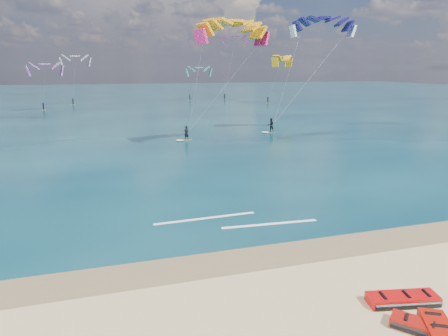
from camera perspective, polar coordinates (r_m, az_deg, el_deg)
The scene contains 9 objects.
ground at distance 52.86m, azimuth -11.68°, elevation 4.99°, with size 320.00×320.00×0.00m, color tan.
wet_sand_strip at distance 17.67m, azimuth -0.10°, elevation -13.24°, with size 320.00×2.40×0.01m, color brown.
sea at distance 116.41m, azimuth -14.66°, elevation 9.69°, with size 320.00×200.00×0.04m, color #092736.
packed_kite_left at distance 16.25m, azimuth 24.10°, elevation -17.25°, with size 2.68×1.11×0.40m, color red, non-canonical shape.
packed_kite_mid at distance 15.05m, azimuth 27.18°, elevation -20.29°, with size 2.45×1.01×0.37m, color #AF140C, non-canonical shape.
kitesurfer_main at distance 43.03m, azimuth -2.15°, elevation 12.87°, with size 10.51×7.99×14.08m.
kitesurfer_far at distance 51.58m, azimuth 10.62°, elevation 13.99°, with size 11.96×4.72×15.42m.
shoreline_foam at distance 21.88m, azimuth 1.67°, elevation -7.56°, with size 8.61×2.33×0.01m.
distant_kites at distance 92.65m, azimuth -15.68°, elevation 12.25°, with size 83.57×46.06×15.76m.
Camera 1 is at (-4.48, -12.04, 8.13)m, focal length 32.00 mm.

